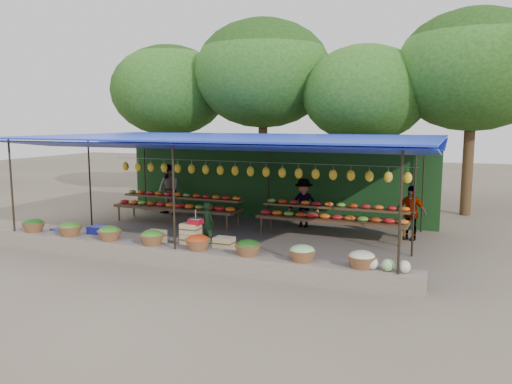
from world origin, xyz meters
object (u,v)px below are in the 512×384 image
at_px(weighing_scale, 196,220).
at_px(blue_crate_back, 99,232).
at_px(crate_counter, 190,242).
at_px(blue_crate_front, 61,234).
at_px(vendor_seated, 208,223).

distance_m(weighing_scale, blue_crate_back, 3.53).
relative_size(crate_counter, blue_crate_front, 4.63).
xyz_separation_m(vendor_seated, blue_crate_front, (-3.94, -1.18, -0.40)).
bearing_deg(crate_counter, weighing_scale, 0.00).
bearing_deg(blue_crate_back, weighing_scale, -12.03).
distance_m(weighing_scale, blue_crate_front, 4.28).
bearing_deg(weighing_scale, vendor_seated, 103.47).
bearing_deg(blue_crate_front, crate_counter, 18.29).
relative_size(weighing_scale, vendor_seated, 0.32).
height_order(crate_counter, blue_crate_back, crate_counter).
bearing_deg(crate_counter, vendor_seated, 95.19).
bearing_deg(blue_crate_back, crate_counter, -12.54).
bearing_deg(weighing_scale, blue_crate_back, 170.26).
height_order(crate_counter, weighing_scale, weighing_scale).
bearing_deg(vendor_seated, crate_counter, 119.00).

